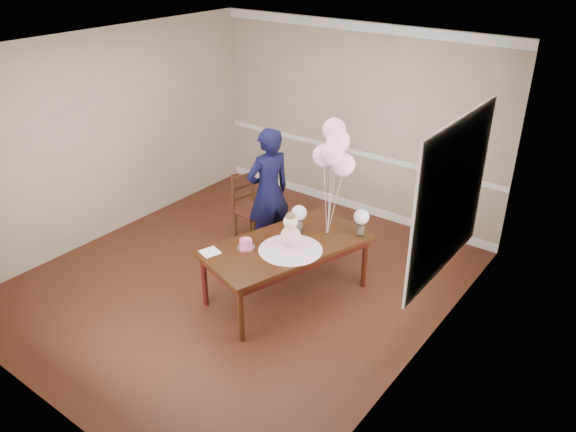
{
  "coord_description": "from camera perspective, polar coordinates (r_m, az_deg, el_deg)",
  "views": [
    {
      "loc": [
        3.84,
        -4.16,
        3.76
      ],
      "look_at": [
        0.66,
        0.07,
        1.05
      ],
      "focal_mm": 35.0,
      "sensor_mm": 36.0,
      "label": 1
    }
  ],
  "objects": [
    {
      "name": "balloon_d",
      "position": [
        6.02,
        4.71,
        8.73
      ],
      "size": [
        0.26,
        0.26,
        0.26
      ],
      "primitive_type": "sphere",
      "color": "#F6AEC1",
      "rests_on": "balloon_ribbon_d"
    },
    {
      "name": "chair_rail_trim",
      "position": [
        8.19,
        6.53,
        6.53
      ],
      "size": [
        4.5,
        0.02,
        0.07
      ],
      "primitive_type": "cube",
      "color": "white",
      "rests_on": "wall_back"
    },
    {
      "name": "table_leg_br",
      "position": [
        6.57,
        7.79,
        -4.71
      ],
      "size": [
        0.08,
        0.08,
        0.64
      ],
      "primitive_type": "cylinder",
      "rotation": [
        0.0,
        0.0,
        -0.3
      ],
      "color": "black",
      "rests_on": "floor"
    },
    {
      "name": "wall_back",
      "position": [
        8.06,
        6.73,
        9.55
      ],
      "size": [
        4.5,
        0.02,
        2.7
      ],
      "primitive_type": "cube",
      "color": "tan",
      "rests_on": "floor"
    },
    {
      "name": "balloon_weight",
      "position": [
        6.37,
        3.99,
        -1.71
      ],
      "size": [
        0.05,
        0.05,
        0.02
      ],
      "primitive_type": "cylinder",
      "rotation": [
        0.0,
        0.0,
        -0.3
      ],
      "color": "#B8B9BD",
      "rests_on": "dining_table_top"
    },
    {
      "name": "baby_hair",
      "position": [
        5.86,
        0.26,
        -0.13
      ],
      "size": [
        0.11,
        0.11,
        0.11
      ],
      "primitive_type": "sphere",
      "color": "brown",
      "rests_on": "baby_head"
    },
    {
      "name": "balloon_e",
      "position": [
        5.96,
        5.63,
        5.22
      ],
      "size": [
        0.26,
        0.26,
        0.26
      ],
      "primitive_type": "sphere",
      "color": "#FFB4C7",
      "rests_on": "balloon_ribbon_e"
    },
    {
      "name": "crown_molding",
      "position": [
        7.76,
        7.22,
        18.57
      ],
      "size": [
        4.5,
        0.02,
        0.12
      ],
      "primitive_type": "cube",
      "color": "white",
      "rests_on": "wall_back"
    },
    {
      "name": "chair_leg_br",
      "position": [
        7.56,
        -1.86,
        -1.02
      ],
      "size": [
        0.04,
        0.04,
        0.39
      ],
      "primitive_type": "cylinder",
      "rotation": [
        0.0,
        0.0,
        -0.19
      ],
      "color": "#3D2110",
      "rests_on": "floor"
    },
    {
      "name": "balloon_ribbon_b",
      "position": [
        6.13,
        4.22,
        1.57
      ],
      "size": [
        0.08,
        0.07,
        0.85
      ],
      "primitive_type": "cylinder",
      "rotation": [
        0.05,
        0.1,
        -0.3
      ],
      "color": "silver",
      "rests_on": "balloon_weight"
    },
    {
      "name": "wall_front",
      "position": [
        4.83,
        -25.54,
        -5.82
      ],
      "size": [
        4.5,
        0.02,
        2.7
      ],
      "primitive_type": "cube",
      "color": "tan",
      "rests_on": "floor"
    },
    {
      "name": "chair_slat_top",
      "position": [
        7.42,
        -4.65,
        4.03
      ],
      "size": [
        0.09,
        0.36,
        0.05
      ],
      "primitive_type": "cube",
      "rotation": [
        0.0,
        0.0,
        -0.19
      ],
      "color": "#3D2010",
      "rests_on": "dining_chair_seat"
    },
    {
      "name": "dining_chair_seat",
      "position": [
        7.48,
        -3.66,
        0.47
      ],
      "size": [
        0.47,
        0.47,
        0.05
      ],
      "primitive_type": "cube",
      "rotation": [
        0.0,
        0.0,
        -0.19
      ],
      "color": "#39170F",
      "rests_on": "chair_leg_fl"
    },
    {
      "name": "chair_leg_fl",
      "position": [
        7.6,
        -5.36,
        -0.94
      ],
      "size": [
        0.04,
        0.04,
        0.39
      ],
      "primitive_type": "cylinder",
      "rotation": [
        0.0,
        0.0,
        -0.19
      ],
      "color": "#361D0E",
      "rests_on": "floor"
    },
    {
      "name": "wall_left",
      "position": [
        7.76,
        -17.95,
        7.71
      ],
      "size": [
        0.02,
        5.0,
        2.7
      ],
      "primitive_type": "cube",
      "color": "tan",
      "rests_on": "floor"
    },
    {
      "name": "rose_vase_near",
      "position": [
        6.37,
        1.12,
        -0.99
      ],
      "size": [
        0.11,
        0.11,
        0.15
      ],
      "primitive_type": "cylinder",
      "rotation": [
        0.0,
        0.0,
        -0.3
      ],
      "color": "white",
      "rests_on": "dining_table_top"
    },
    {
      "name": "baseboard_trim",
      "position": [
        8.52,
        6.23,
        1.24
      ],
      "size": [
        4.5,
        0.02,
        0.12
      ],
      "primitive_type": "cube",
      "color": "white",
      "rests_on": "floor"
    },
    {
      "name": "birthday_cake",
      "position": [
        6.08,
        -4.31,
        -2.78
      ],
      "size": [
        0.17,
        0.17,
        0.09
      ],
      "primitive_type": "cylinder",
      "rotation": [
        0.0,
        0.0,
        -0.3
      ],
      "color": "#DF4680",
      "rests_on": "cake_platter"
    },
    {
      "name": "rose_vase_far",
      "position": [
        6.34,
        7.38,
        -1.39
      ],
      "size": [
        0.11,
        0.11,
        0.15
      ],
      "primitive_type": "cylinder",
      "rotation": [
        0.0,
        0.0,
        -0.3
      ],
      "color": "silver",
      "rests_on": "dining_table_top"
    },
    {
      "name": "ceiling",
      "position": [
        5.76,
        -5.92,
        16.39
      ],
      "size": [
        4.5,
        5.0,
        0.02
      ],
      "primitive_type": "cube",
      "color": "white",
      "rests_on": "wall_back"
    },
    {
      "name": "window_frame",
      "position": [
        5.41,
        16.26,
        1.84
      ],
      "size": [
        0.02,
        1.66,
        1.56
      ],
      "primitive_type": "cube",
      "color": "white",
      "rests_on": "wall_right"
    },
    {
      "name": "balloon_ribbon_e",
      "position": [
        6.18,
        4.76,
        1.07
      ],
      "size": [
        0.14,
        0.03,
        0.71
      ],
      "primitive_type": "cylinder",
      "rotation": [
        -0.09,
        0.17,
        -0.3
      ],
      "color": "silver",
      "rests_on": "balloon_weight"
    },
    {
      "name": "table_leg_fr",
      "position": [
        5.72,
        -4.79,
        -9.98
      ],
      "size": [
        0.08,
        0.08,
        0.64
      ],
      "primitive_type": "cylinder",
      "rotation": [
        0.0,
        0.0,
        -0.3
      ],
      "color": "black",
      "rests_on": "floor"
    },
    {
      "name": "wall_right",
      "position": [
        5.07,
        14.07,
        -2.18
      ],
      "size": [
        0.02,
        5.0,
        2.7
      ],
      "primitive_type": "cube",
      "color": "tan",
      "rests_on": "floor"
    },
    {
      "name": "napkin",
      "position": [
        6.05,
        -7.92,
        -3.65
      ],
      "size": [
        0.23,
        0.23,
        0.01
      ],
      "primitive_type": "cube",
      "rotation": [
        0.0,
        0.0,
        -0.3
      ],
      "color": "white",
      "rests_on": "dining_table_top"
    },
    {
      "name": "balloon_ribbon_c",
      "position": [
        6.18,
        4.51,
        2.24
      ],
      "size": [
        0.04,
        0.08,
        0.95
      ],
      "primitive_type": "cylinder",
      "rotation": [
        -0.09,
        0.02,
        -0.3
      ],
      "color": "white",
      "rests_on": "balloon_weight"
    },
    {
      "name": "chair_back_post_r",
      "position": [
        7.59,
        -3.62,
        3.1
      ],
      "size": [
        0.04,
        0.04,
        0.51
      ],
      "primitive_type": "cylinder",
      "rotation": [
        0.0,
        0.0,
        -0.19
      ],
      "color": "#3A1C0F",
      "rests_on": "dining_chair_seat"
    },
    {
      "name": "roses_far",
      "position": [
        6.26,
        7.47,
        -0.07
      ],
      "size": [
        0.17,
        0.17,
        0.17
      ],
      "primitive_type": "sphere",
      "color": "beige",
      "rests_on": "rose_vase_far"
    },
    {
      "name": "roses_near",
      "position": [
        6.3,
        1.13,
        0.33
      ],
      "size": [
        0.17,
        0.17,
        0.17
      ],
      "primitive_type": "sphere",
      "color": "beige",
      "rests_on": "rose_vase_near"
    },
    {
      "name": "chair_leg_bl",
      "position": [
        7.78,
        -3.44,
        -0.17
      ],
      "size": [
        0.04,
        0.04,
        0.39
      ],
      "primitive_type": "cylinder",
      "rotation": [
        0.0,
        0.0,
        -0.19
      ],
      "color": "#331B0E",
      "rests_on": "floor"
    },
    {
      "name": "chair_slat_low",
      "position": [
        7.54,
        -4.57,
        1.99
      ],
      "size": [
        0.09,
        0.36,
        0.05
      ],
      "primitive_type": "cube",
      "rotation": [
        0.0,
        0.0,
        -0.19
      ],
      "color": "#3C2010",
      "rests_on": "dining_chair_seat"
    },
    {
      "name": "balloon_c",
      "position": [
        5.97,
        5.11,
        7.64
      ],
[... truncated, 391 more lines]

